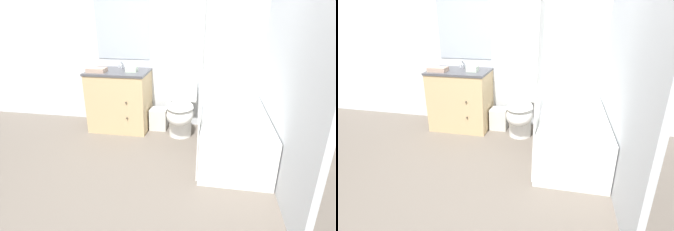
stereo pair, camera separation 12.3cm
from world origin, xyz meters
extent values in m
plane|color=#6B6056|center=(0.00, 0.00, 0.00)|extent=(14.00, 14.00, 0.00)
cube|color=silver|center=(0.00, 1.80, 1.25)|extent=(8.00, 0.05, 2.50)
cube|color=#B2BCC6|center=(-0.77, 1.77, 1.45)|extent=(0.79, 0.01, 0.93)
cube|color=silver|center=(1.22, 0.89, 1.25)|extent=(0.05, 2.78, 2.50)
cube|color=tan|center=(-0.77, 1.50, 0.42)|extent=(0.83, 0.56, 0.83)
cube|color=#4C4C51|center=(-0.77, 1.50, 0.85)|extent=(0.85, 0.58, 0.03)
cylinder|color=white|center=(-0.77, 1.50, 0.81)|extent=(0.31, 0.31, 0.10)
sphere|color=#382D23|center=(-0.58, 1.21, 0.50)|extent=(0.02, 0.02, 0.02)
sphere|color=#382D23|center=(-0.58, 1.21, 0.28)|extent=(0.02, 0.02, 0.02)
cylinder|color=silver|center=(-0.77, 1.70, 0.88)|extent=(0.04, 0.04, 0.04)
cylinder|color=silver|center=(-0.77, 1.65, 0.94)|extent=(0.02, 0.11, 0.09)
cylinder|color=silver|center=(-0.82, 1.70, 0.88)|extent=(0.03, 0.03, 0.04)
cylinder|color=silver|center=(-0.71, 1.70, 0.88)|extent=(0.03, 0.03, 0.04)
cylinder|color=white|center=(0.13, 1.39, 0.12)|extent=(0.31, 0.31, 0.24)
ellipsoid|color=white|center=(0.13, 1.33, 0.33)|extent=(0.36, 0.51, 0.27)
torus|color=white|center=(0.13, 1.33, 0.43)|extent=(0.36, 0.36, 0.04)
cube|color=white|center=(0.13, 1.67, 0.62)|extent=(0.40, 0.18, 0.37)
ellipsoid|color=white|center=(0.13, 1.33, 0.45)|extent=(0.35, 0.48, 0.02)
cube|color=white|center=(0.81, 1.01, 0.26)|extent=(0.74, 1.53, 0.52)
cube|color=#ACB1B2|center=(0.81, 1.01, 0.52)|extent=(0.62, 1.41, 0.01)
cube|color=white|center=(0.43, 0.56, 1.00)|extent=(0.02, 0.49, 2.00)
cube|color=silver|center=(-0.21, 1.54, 0.16)|extent=(0.25, 0.21, 0.31)
cube|color=silver|center=(-0.56, 1.47, 0.90)|extent=(0.15, 0.13, 0.07)
ellipsoid|color=white|center=(-0.56, 1.47, 0.95)|extent=(0.07, 0.04, 0.03)
cube|color=tan|center=(-1.03, 1.37, 0.89)|extent=(0.25, 0.17, 0.06)
cube|color=white|center=(0.66, 0.60, 0.56)|extent=(0.28, 0.26, 0.06)
camera|label=1|loc=(0.52, -1.96, 1.63)|focal=28.00mm
camera|label=2|loc=(0.65, -1.93, 1.63)|focal=28.00mm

